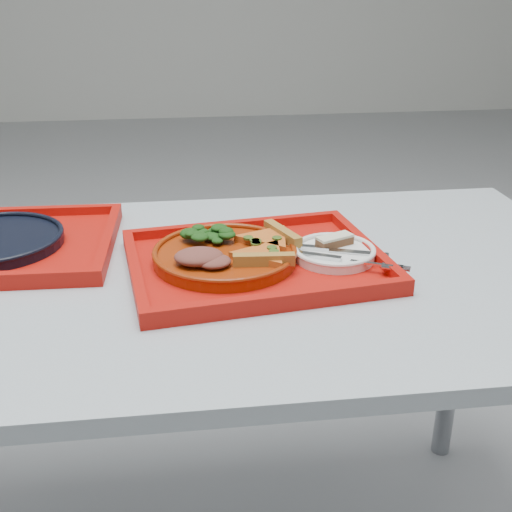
% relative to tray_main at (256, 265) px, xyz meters
% --- Properties ---
extents(table, '(1.60, 0.80, 0.75)m').
position_rel_tray_main_xyz_m(table, '(-0.15, -0.00, -0.08)').
color(table, '#9AA4AC').
rests_on(table, ground).
extents(tray_main, '(0.49, 0.41, 0.01)m').
position_rel_tray_main_xyz_m(tray_main, '(0.00, 0.00, 0.00)').
color(tray_main, '#A91008').
rests_on(tray_main, table).
extents(dinner_plate, '(0.26, 0.26, 0.02)m').
position_rel_tray_main_xyz_m(dinner_plate, '(-0.05, 0.01, 0.02)').
color(dinner_plate, maroon).
rests_on(dinner_plate, tray_main).
extents(side_plate, '(0.15, 0.15, 0.01)m').
position_rel_tray_main_xyz_m(side_plate, '(0.14, 0.00, 0.01)').
color(side_plate, white).
rests_on(side_plate, tray_main).
extents(pizza_slice_a, '(0.11, 0.13, 0.02)m').
position_rel_tray_main_xyz_m(pizza_slice_a, '(0.01, -0.02, 0.03)').
color(pizza_slice_a, orange).
rests_on(pizza_slice_a, dinner_plate).
extents(pizza_slice_b, '(0.16, 0.15, 0.02)m').
position_rel_tray_main_xyz_m(pizza_slice_b, '(0.03, 0.05, 0.03)').
color(pizza_slice_b, orange).
rests_on(pizza_slice_b, dinner_plate).
extents(salad_heap, '(0.08, 0.07, 0.04)m').
position_rel_tray_main_xyz_m(salad_heap, '(-0.08, 0.07, 0.04)').
color(salad_heap, black).
rests_on(salad_heap, dinner_plate).
extents(meat_portion, '(0.09, 0.07, 0.03)m').
position_rel_tray_main_xyz_m(meat_portion, '(-0.10, -0.03, 0.04)').
color(meat_portion, brown).
rests_on(meat_portion, dinner_plate).
extents(dessert_bar, '(0.08, 0.05, 0.02)m').
position_rel_tray_main_xyz_m(dessert_bar, '(0.15, 0.03, 0.03)').
color(dessert_bar, '#452817').
rests_on(dessert_bar, side_plate).
extents(knife, '(0.18, 0.08, 0.01)m').
position_rel_tray_main_xyz_m(knife, '(0.15, -0.00, 0.02)').
color(knife, silver).
rests_on(knife, side_plate).
extents(fork, '(0.18, 0.10, 0.01)m').
position_rel_tray_main_xyz_m(fork, '(0.16, -0.05, 0.02)').
color(fork, silver).
rests_on(fork, side_plate).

